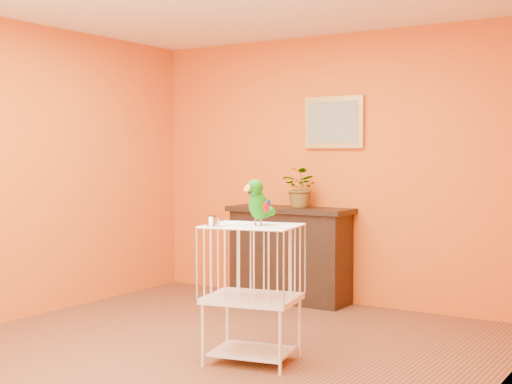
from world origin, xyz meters
The scene contains 8 objects.
ground centered at (0.00, 0.00, 0.00)m, with size 4.50×4.50×0.00m, color brown.
room_shell centered at (0.00, 0.00, 1.58)m, with size 4.50×4.50×4.50m.
console_cabinet centered at (-0.38, 2.03, 0.46)m, with size 1.25×0.45×0.93m.
potted_plant centered at (-0.25, 2.01, 1.08)m, with size 0.35×0.39×0.31m, color #26722D.
framed_picture centered at (0.00, 2.22, 1.75)m, with size 0.62×0.04×0.50m.
birdcage centered at (0.43, 0.10, 0.50)m, with size 0.70×0.59×0.95m.
feed_cup centered at (0.25, -0.11, 0.99)m, with size 0.09×0.09×0.07m, color silver.
parrot centered at (0.47, 0.12, 1.12)m, with size 0.16×0.29×0.32m.
Camera 1 is at (3.07, -3.99, 1.44)m, focal length 50.00 mm.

